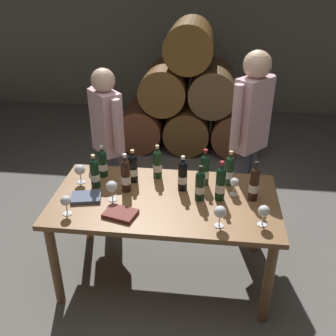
% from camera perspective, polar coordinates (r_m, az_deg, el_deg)
% --- Properties ---
extents(ground_plane, '(14.00, 14.00, 0.00)m').
position_cam_1_polar(ground_plane, '(3.41, -0.40, -15.18)').
color(ground_plane, '#66635E').
extents(cellar_back_wall, '(10.00, 0.24, 2.80)m').
position_cam_1_polar(cellar_back_wall, '(6.72, 4.23, 20.34)').
color(cellar_back_wall, gray).
rests_on(cellar_back_wall, ground_plane).
extents(barrel_stack, '(1.86, 0.90, 1.69)m').
position_cam_1_polar(barrel_stack, '(5.33, 3.04, 10.02)').
color(barrel_stack, brown).
rests_on(barrel_stack, ground_plane).
extents(dining_table, '(1.70, 0.90, 0.76)m').
position_cam_1_polar(dining_table, '(2.99, -0.45, -5.89)').
color(dining_table, brown).
rests_on(dining_table, ground_plane).
extents(wine_bottle_0, '(0.07, 0.07, 0.32)m').
position_cam_1_polar(wine_bottle_0, '(2.92, 12.52, -2.24)').
color(wine_bottle_0, black).
rests_on(wine_bottle_0, dining_table).
extents(wine_bottle_1, '(0.07, 0.07, 0.29)m').
position_cam_1_polar(wine_bottle_1, '(3.15, -1.56, 0.65)').
color(wine_bottle_1, '#19381E').
rests_on(wine_bottle_1, dining_table).
extents(wine_bottle_2, '(0.07, 0.07, 0.27)m').
position_cam_1_polar(wine_bottle_2, '(3.22, -9.58, 0.74)').
color(wine_bottle_2, black).
rests_on(wine_bottle_2, dining_table).
extents(wine_bottle_3, '(0.07, 0.07, 0.28)m').
position_cam_1_polar(wine_bottle_3, '(2.87, 4.72, -2.51)').
color(wine_bottle_3, black).
rests_on(wine_bottle_3, dining_table).
extents(wine_bottle_4, '(0.07, 0.07, 0.29)m').
position_cam_1_polar(wine_bottle_4, '(3.09, 9.02, -0.31)').
color(wine_bottle_4, '#19381E').
rests_on(wine_bottle_4, dining_table).
extents(wine_bottle_5, '(0.07, 0.07, 0.31)m').
position_cam_1_polar(wine_bottle_5, '(3.06, 5.39, -0.24)').
color(wine_bottle_5, black).
rests_on(wine_bottle_5, dining_table).
extents(wine_bottle_6, '(0.07, 0.07, 0.32)m').
position_cam_1_polar(wine_bottle_6, '(2.88, 7.71, -2.26)').
color(wine_bottle_6, black).
rests_on(wine_bottle_6, dining_table).
extents(wine_bottle_7, '(0.07, 0.07, 0.28)m').
position_cam_1_polar(wine_bottle_7, '(3.10, -5.15, 0.02)').
color(wine_bottle_7, black).
rests_on(wine_bottle_7, dining_table).
extents(wine_bottle_8, '(0.07, 0.07, 0.29)m').
position_cam_1_polar(wine_bottle_8, '(2.98, 2.16, -1.08)').
color(wine_bottle_8, black).
rests_on(wine_bottle_8, dining_table).
extents(wine_bottle_9, '(0.07, 0.07, 0.28)m').
position_cam_1_polar(wine_bottle_9, '(3.07, -10.69, -0.74)').
color(wine_bottle_9, black).
rests_on(wine_bottle_9, dining_table).
extents(wine_bottle_10, '(0.07, 0.07, 0.32)m').
position_cam_1_polar(wine_bottle_10, '(2.98, -6.21, -1.08)').
color(wine_bottle_10, black).
rests_on(wine_bottle_10, dining_table).
extents(wine_glass_0, '(0.08, 0.08, 0.16)m').
position_cam_1_polar(wine_glass_0, '(2.61, 7.64, -6.47)').
color(wine_glass_0, white).
rests_on(wine_glass_0, dining_table).
extents(wine_glass_1, '(0.08, 0.08, 0.16)m').
position_cam_1_polar(wine_glass_1, '(3.16, -12.82, -0.33)').
color(wine_glass_1, white).
rests_on(wine_glass_1, dining_table).
extents(wine_glass_2, '(0.07, 0.07, 0.15)m').
position_cam_1_polar(wine_glass_2, '(2.80, -14.78, -4.75)').
color(wine_glass_2, white).
rests_on(wine_glass_2, dining_table).
extents(wine_glass_3, '(0.08, 0.08, 0.15)m').
position_cam_1_polar(wine_glass_3, '(2.68, 13.87, -6.23)').
color(wine_glass_3, white).
rests_on(wine_glass_3, dining_table).
extents(wine_glass_4, '(0.09, 0.09, 0.16)m').
position_cam_1_polar(wine_glass_4, '(2.89, -8.25, -2.78)').
color(wine_glass_4, white).
rests_on(wine_glass_4, dining_table).
extents(wine_glass_5, '(0.07, 0.07, 0.14)m').
position_cam_1_polar(wine_glass_5, '(2.97, 9.74, -2.20)').
color(wine_glass_5, white).
rests_on(wine_glass_5, dining_table).
extents(tasting_notebook, '(0.25, 0.20, 0.03)m').
position_cam_1_polar(tasting_notebook, '(2.98, -11.92, -4.23)').
color(tasting_notebook, '#4C5670').
rests_on(tasting_notebook, dining_table).
extents(leather_ledger, '(0.25, 0.21, 0.03)m').
position_cam_1_polar(leather_ledger, '(2.77, -7.01, -6.65)').
color(leather_ledger, brown).
rests_on(leather_ledger, dining_table).
extents(sommelier_presenting, '(0.35, 0.39, 1.72)m').
position_cam_1_polar(sommelier_presenting, '(3.47, 11.99, 5.66)').
color(sommelier_presenting, '#383842').
rests_on(sommelier_presenting, ground_plane).
extents(taster_seated_left, '(0.35, 0.39, 1.54)m').
position_cam_1_polar(taster_seated_left, '(3.60, -8.87, 4.67)').
color(taster_seated_left, '#383842').
rests_on(taster_seated_left, ground_plane).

